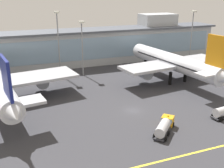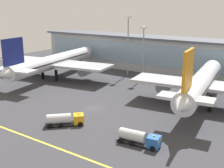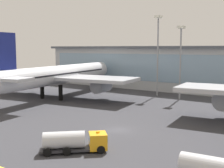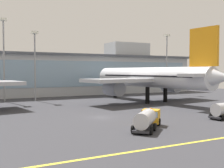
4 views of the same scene
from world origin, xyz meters
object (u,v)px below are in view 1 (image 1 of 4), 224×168
(apron_light_mast_centre, at_px, (58,35))
(apron_light_mast_east, at_px, (82,40))
(airliner_near_right, at_px, (173,62))
(baggage_tug_near, at_px, (165,126))
(apron_light_mast_west, at_px, (192,29))

(apron_light_mast_centre, relative_size, apron_light_mast_east, 1.17)
(airliner_near_right, distance_m, baggage_tug_near, 37.88)
(apron_light_mast_west, bearing_deg, apron_light_mast_centre, 179.94)
(apron_light_mast_west, bearing_deg, baggage_tug_near, -130.89)
(airliner_near_right, height_order, apron_light_mast_centre, apron_light_mast_centre)
(apron_light_mast_west, bearing_deg, airliner_near_right, -137.84)
(baggage_tug_near, relative_size, apron_light_mast_west, 0.37)
(baggage_tug_near, distance_m, apron_light_mast_east, 49.81)
(apron_light_mast_west, relative_size, apron_light_mast_centre, 0.95)
(airliner_near_right, xyz_separation_m, baggage_tug_near, (-21.75, -30.57, -5.22))
(airliner_near_right, height_order, baggage_tug_near, airliner_near_right)
(baggage_tug_near, bearing_deg, apron_light_mast_centre, 60.95)
(apron_light_mast_centre, bearing_deg, airliner_near_right, -29.27)
(baggage_tug_near, bearing_deg, apron_light_mast_east, 52.43)
(apron_light_mast_centre, distance_m, apron_light_mast_east, 8.64)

